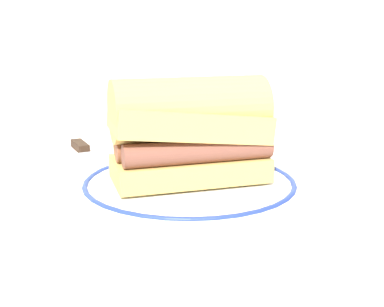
{
  "coord_description": "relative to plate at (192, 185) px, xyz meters",
  "views": [
    {
      "loc": [
        -0.11,
        -0.51,
        0.19
      ],
      "look_at": [
        0.0,
        0.03,
        0.04
      ],
      "focal_mm": 47.72,
      "sensor_mm": 36.0,
      "label": 1
    }
  ],
  "objects": [
    {
      "name": "ground_plane",
      "position": [
        -0.0,
        -0.03,
        -0.01
      ],
      "size": [
        1.5,
        1.5,
        0.0
      ],
      "primitive_type": "plane",
      "color": "silver"
    },
    {
      "name": "butter_knife",
      "position": [
        -0.12,
        0.2,
        -0.0
      ],
      "size": [
        0.05,
        0.15,
        0.01
      ],
      "color": "silver",
      "rests_on": "ground_plane"
    },
    {
      "name": "sausage_sandwich",
      "position": [
        0.0,
        0.0,
        0.07
      ],
      "size": [
        0.18,
        0.1,
        0.12
      ],
      "rotation": [
        0.0,
        0.0,
        0.09
      ],
      "color": "tan",
      "rests_on": "plate"
    },
    {
      "name": "drinking_glass",
      "position": [
        0.02,
        0.24,
        0.03
      ],
      "size": [
        0.06,
        0.06,
        0.09
      ],
      "color": "silver",
      "rests_on": "ground_plane"
    },
    {
      "name": "plate",
      "position": [
        0.0,
        0.0,
        0.0
      ],
      "size": [
        0.26,
        0.26,
        0.01
      ],
      "color": "white",
      "rests_on": "ground_plane"
    },
    {
      "name": "salt_shaker",
      "position": [
        0.14,
        0.12,
        0.03
      ],
      "size": [
        0.03,
        0.03,
        0.08
      ],
      "color": "white",
      "rests_on": "ground_plane"
    }
  ]
}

